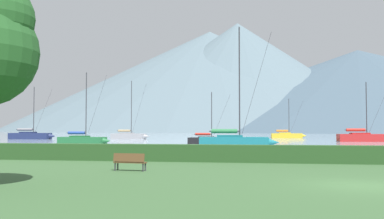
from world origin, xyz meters
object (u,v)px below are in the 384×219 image
at_px(sailboat_slip_3, 363,137).
at_px(park_bench_near_path, 130,161).
at_px(sailboat_slip_2, 287,135).
at_px(sailboat_slip_4, 129,136).
at_px(sailboat_slip_7, 31,135).
at_px(sailboat_slip_9, 209,140).
at_px(sailboat_slip_6, 235,141).
at_px(sailboat_slip_5, 83,140).

bearing_deg(sailboat_slip_3, park_bench_near_path, -117.53).
xyz_separation_m(sailboat_slip_2, sailboat_slip_4, (-32.05, -12.66, 0.05)).
height_order(sailboat_slip_7, park_bench_near_path, sailboat_slip_7).
bearing_deg(sailboat_slip_2, sailboat_slip_9, -112.85).
height_order(sailboat_slip_4, sailboat_slip_6, sailboat_slip_6).
height_order(sailboat_slip_2, sailboat_slip_9, sailboat_slip_2).
bearing_deg(park_bench_near_path, sailboat_slip_7, 130.61).
height_order(sailboat_slip_2, sailboat_slip_4, sailboat_slip_4).
height_order(sailboat_slip_4, park_bench_near_path, sailboat_slip_4).
bearing_deg(sailboat_slip_9, sailboat_slip_6, -67.60).
bearing_deg(sailboat_slip_7, sailboat_slip_9, -30.98).
xyz_separation_m(sailboat_slip_2, sailboat_slip_6, (-8.40, -46.82, 0.15)).
xyz_separation_m(sailboat_slip_5, sailboat_slip_7, (-21.21, 23.19, 0.12)).
bearing_deg(sailboat_slip_4, sailboat_slip_7, -160.88).
height_order(sailboat_slip_3, sailboat_slip_7, sailboat_slip_7).
height_order(sailboat_slip_6, park_bench_near_path, sailboat_slip_6).
bearing_deg(sailboat_slip_2, sailboat_slip_6, -103.29).
xyz_separation_m(sailboat_slip_2, park_bench_near_path, (-12.30, -74.17, -0.09)).
bearing_deg(sailboat_slip_7, park_bench_near_path, -60.90).
bearing_deg(sailboat_slip_7, sailboat_slip_5, -52.66).
height_order(sailboat_slip_4, sailboat_slip_5, sailboat_slip_4).
height_order(sailboat_slip_4, sailboat_slip_7, sailboat_slip_4).
bearing_deg(sailboat_slip_6, sailboat_slip_3, 48.84).
bearing_deg(park_bench_near_path, sailboat_slip_9, 97.17).
height_order(sailboat_slip_5, park_bench_near_path, sailboat_slip_5).
relative_size(sailboat_slip_9, park_bench_near_path, 4.04).
bearing_deg(sailboat_slip_6, sailboat_slip_9, 108.66).
height_order(sailboat_slip_2, sailboat_slip_5, sailboat_slip_5).
xyz_separation_m(sailboat_slip_4, sailboat_slip_6, (23.66, -34.16, 0.10)).
distance_m(sailboat_slip_3, park_bench_near_path, 57.38).
bearing_deg(sailboat_slip_6, sailboat_slip_7, 142.15).
distance_m(sailboat_slip_6, sailboat_slip_7, 51.90).
bearing_deg(sailboat_slip_5, park_bench_near_path, -57.31).
distance_m(sailboat_slip_3, sailboat_slip_4, 44.22).
distance_m(sailboat_slip_4, sailboat_slip_9, 30.04).
relative_size(sailboat_slip_4, sailboat_slip_6, 0.84).
height_order(sailboat_slip_6, sailboat_slip_7, sailboat_slip_6).
bearing_deg(sailboat_slip_5, sailboat_slip_7, 137.73).
bearing_deg(sailboat_slip_6, sailboat_slip_4, 121.65).
relative_size(sailboat_slip_5, sailboat_slip_9, 1.35).
relative_size(sailboat_slip_6, park_bench_near_path, 7.70).
bearing_deg(sailboat_slip_5, sailboat_slip_2, 58.86).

